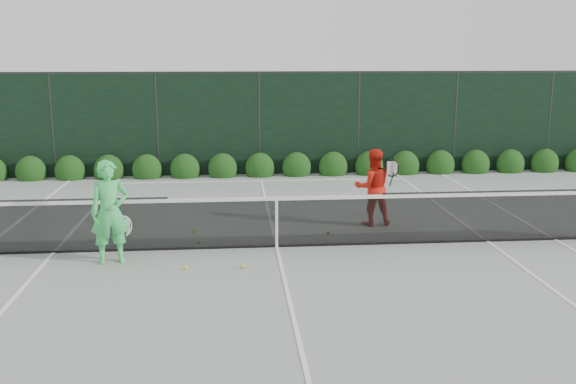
{
  "coord_description": "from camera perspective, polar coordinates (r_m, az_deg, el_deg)",
  "views": [
    {
      "loc": [
        -0.8,
        -11.59,
        3.61
      ],
      "look_at": [
        0.24,
        0.3,
        1.0
      ],
      "focal_mm": 40.0,
      "sensor_mm": 36.0,
      "label": 1
    }
  ],
  "objects": [
    {
      "name": "player_woman",
      "position": [
        11.49,
        -15.55,
        -1.74
      ],
      "size": [
        0.75,
        0.6,
        1.81
      ],
      "rotation": [
        0.0,
        0.0,
        0.28
      ],
      "color": "#3ED463",
      "rests_on": "ground"
    },
    {
      "name": "court_lines",
      "position": [
        12.16,
        -1.01,
        -4.9
      ],
      "size": [
        11.03,
        23.83,
        0.01
      ],
      "color": "white",
      "rests_on": "ground"
    },
    {
      "name": "tennis_net",
      "position": [
        12.01,
        -1.13,
        -2.51
      ],
      "size": [
        12.9,
        0.1,
        1.07
      ],
      "color": "black",
      "rests_on": "ground"
    },
    {
      "name": "hedge_row",
      "position": [
        19.05,
        -2.52,
        2.12
      ],
      "size": [
        31.66,
        0.65,
        0.94
      ],
      "color": "#13390F",
      "rests_on": "ground"
    },
    {
      "name": "tennis_balls",
      "position": [
        12.12,
        -5.06,
        -4.87
      ],
      "size": [
        2.79,
        2.37,
        0.07
      ],
      "color": "#C7D62F",
      "rests_on": "ground"
    },
    {
      "name": "ground",
      "position": [
        12.16,
        -1.01,
        -4.93
      ],
      "size": [
        80.0,
        80.0,
        0.0
      ],
      "primitive_type": "plane",
      "color": "gray",
      "rests_on": "ground"
    },
    {
      "name": "windscreen_fence",
      "position": [
        9.15,
        0.15,
        -0.89
      ],
      "size": [
        32.0,
        21.07,
        3.06
      ],
      "color": "black",
      "rests_on": "ground"
    },
    {
      "name": "player_man",
      "position": [
        13.66,
        7.56,
        0.43
      ],
      "size": [
        0.91,
        0.65,
        1.63
      ],
      "rotation": [
        0.0,
        0.0,
        3.18
      ],
      "color": "red",
      "rests_on": "ground"
    }
  ]
}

